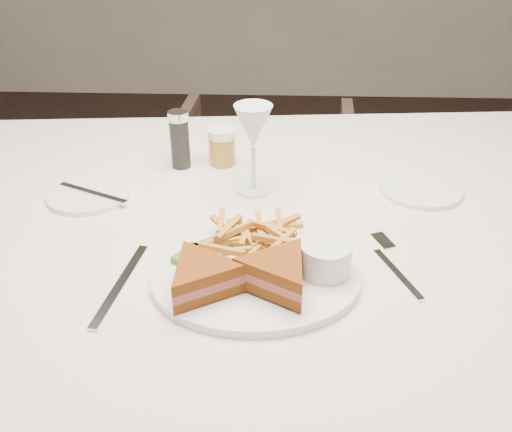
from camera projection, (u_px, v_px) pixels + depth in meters
name	position (u px, v px, depth m)	size (l,w,h in m)	color
ground	(260.00, 380.00, 1.69)	(5.00, 5.00, 0.00)	black
table	(257.00, 375.00, 1.21)	(1.59, 1.06, 0.75)	silver
chair_far	(262.00, 189.00, 2.03)	(0.62, 0.58, 0.64)	#4F3A30
table_setting	(250.00, 227.00, 0.94)	(0.81, 0.58, 0.18)	white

